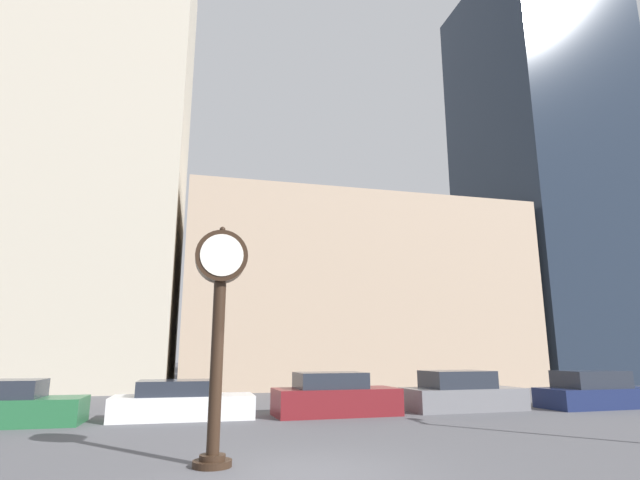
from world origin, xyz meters
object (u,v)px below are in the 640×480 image
object	(u,v)px
car_maroon	(335,397)
car_navy	(595,392)
car_green	(1,406)
street_clock	(219,303)
car_white	(182,402)
car_grey	(462,394)

from	to	relation	value
car_maroon	car_navy	size ratio (longest dim) A/B	0.92
car_green	car_navy	world-z (taller)	car_navy
street_clock	car_white	size ratio (longest dim) A/B	1.04
car_white	car_navy	size ratio (longest dim) A/B	0.96
car_white	car_navy	bearing A→B (deg)	-1.53
street_clock	car_navy	bearing A→B (deg)	24.86
car_navy	car_grey	bearing A→B (deg)	172.07
car_navy	car_white	bearing A→B (deg)	175.76
street_clock	car_green	size ratio (longest dim) A/B	1.05
street_clock	car_navy	distance (m)	16.36
car_green	car_white	size ratio (longest dim) A/B	0.99
street_clock	car_navy	xyz separation A→B (m)	(14.67, 6.80, -2.47)
car_green	car_navy	distance (m)	20.50
car_grey	car_navy	xyz separation A→B (m)	(5.43, -0.49, -0.01)
car_green	car_white	bearing A→B (deg)	4.06
car_white	car_maroon	world-z (taller)	car_maroon
car_maroon	street_clock	bearing A→B (deg)	-124.06
car_white	car_maroon	size ratio (longest dim) A/B	1.04
car_white	car_maroon	distance (m)	5.03
car_white	street_clock	bearing A→B (deg)	-84.21
car_maroon	car_grey	size ratio (longest dim) A/B	0.96
car_green	car_white	xyz separation A→B (m)	(5.08, 0.36, -0.04)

